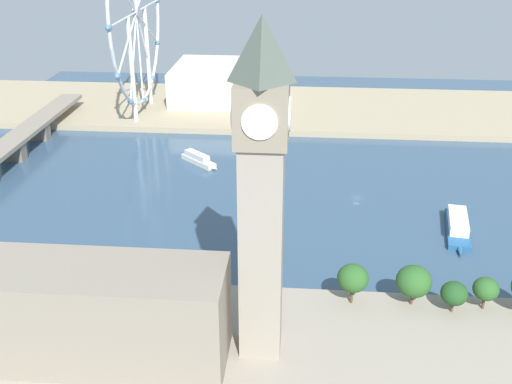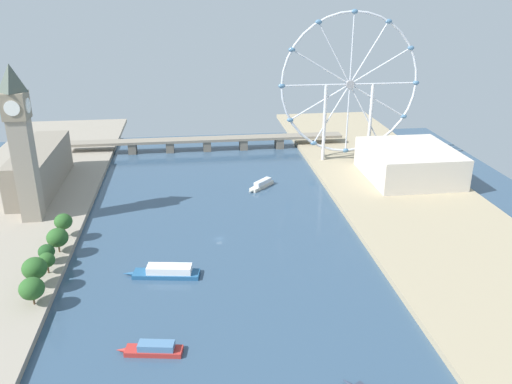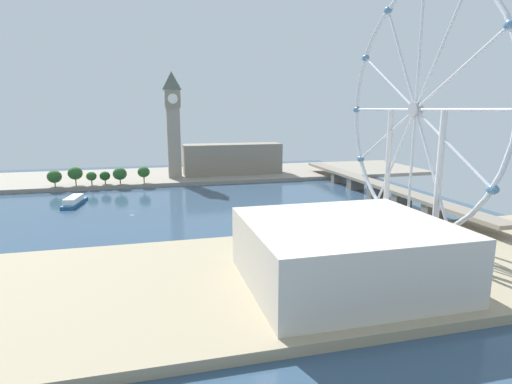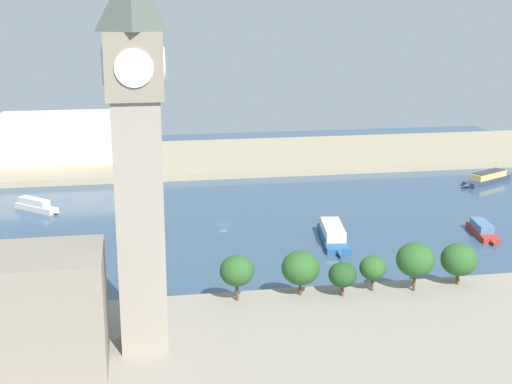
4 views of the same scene
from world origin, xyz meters
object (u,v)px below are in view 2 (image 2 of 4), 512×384
riverside_hall (409,163)px  clock_tower (22,142)px  river_bridge (207,141)px  tour_boat_0 (262,185)px  parliament_block (40,168)px  ferris_wheel (350,86)px  tour_boat_1 (167,272)px  tour_boat_2 (154,349)px

riverside_hall → clock_tower: bearing=-170.6°
riverside_hall → river_bridge: bearing=146.0°
tour_boat_0 → river_bridge: bearing=-116.8°
parliament_block → ferris_wheel: ferris_wheel is taller
clock_tower → river_bridge: (100.30, 126.68, -39.88)m
parliament_block → tour_boat_0: bearing=-4.4°
tour_boat_1 → river_bridge: bearing=-88.8°
tour_boat_0 → tour_boat_2: size_ratio=0.83×
river_bridge → tour_boat_2: 248.91m
clock_tower → river_bridge: 166.43m
parliament_block → tour_boat_2: size_ratio=3.42×
clock_tower → ferris_wheel: size_ratio=0.80×
tour_boat_2 → riverside_hall: bearing=-125.7°
clock_tower → parliament_block: 59.25m
riverside_hall → tour_boat_0: (-98.85, 0.56, -11.11)m
clock_tower → tour_boat_2: bearing=-59.4°
ferris_wheel → riverside_hall: size_ratio=1.69×
parliament_block → ferris_wheel: (207.84, 32.25, 41.20)m
ferris_wheel → river_bridge: bearing=156.0°
ferris_wheel → riverside_hall: 69.03m
clock_tower → riverside_hall: clock_tower is taller
parliament_block → river_bridge: 132.47m
tour_boat_1 → ferris_wheel: bearing=-121.5°
tour_boat_2 → river_bridge: bearing=-87.3°
parliament_block → tour_boat_2: 188.09m
tour_boat_2 → tour_boat_0: bearing=-101.5°
parliament_block → river_bridge: size_ratio=0.38×
ferris_wheel → riverside_hall: ferris_wheel is taller
tour_boat_0 → tour_boat_2: 170.75m
riverside_hall → tour_boat_2: bearing=-135.2°
clock_tower → tour_boat_0: size_ratio=4.17×
river_bridge → tour_boat_2: bearing=-96.7°
clock_tower → tour_boat_1: (74.46, -66.49, -44.86)m
tour_boat_0 → tour_boat_2: bearing=22.3°
tour_boat_0 → ferris_wheel: bearing=165.4°
parliament_block → tour_boat_2: bearing=-65.2°
clock_tower → tour_boat_2: 147.15m
clock_tower → ferris_wheel: bearing=22.3°
parliament_block → tour_boat_0: size_ratio=4.13×
tour_boat_0 → tour_boat_1: (-57.82, -105.52, 0.21)m
river_bridge → tour_boat_2: (-28.97, -247.16, -5.40)m
ferris_wheel → tour_boat_1: ferris_wheel is taller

